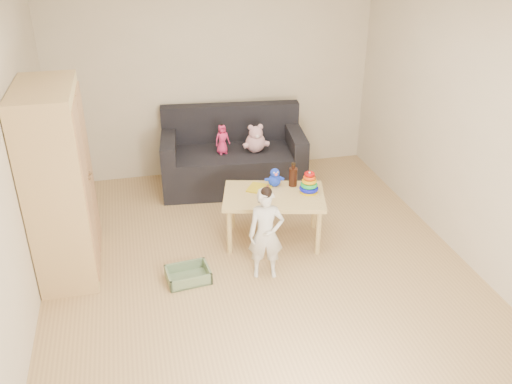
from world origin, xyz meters
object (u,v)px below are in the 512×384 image
object	(u,v)px
wardrobe	(59,184)
sofa	(233,168)
play_table	(273,217)
toddler	(266,235)

from	to	relation	value
wardrobe	sofa	bearing A→B (deg)	35.99
wardrobe	sofa	xyz separation A→B (m)	(1.85, 1.35, -0.65)
wardrobe	sofa	size ratio (longest dim) A/B	1.04
play_table	toddler	bearing A→B (deg)	-111.72
sofa	toddler	xyz separation A→B (m)	(-0.08, -1.92, 0.20)
wardrobe	toddler	world-z (taller)	wardrobe
wardrobe	play_table	world-z (taller)	wardrobe
play_table	sofa	bearing A→B (deg)	96.53
sofa	toddler	size ratio (longest dim) A/B	1.95
toddler	play_table	bearing A→B (deg)	79.06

